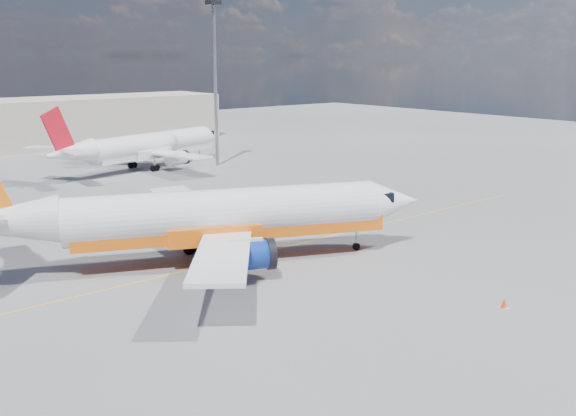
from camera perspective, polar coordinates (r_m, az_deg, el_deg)
ground at (r=47.59m, az=-1.12°, el=-5.05°), size 240.00×240.00×0.00m
taxi_line at (r=49.87m, az=-3.26°, el=-4.19°), size 70.00×0.15×0.01m
terminal_main at (r=115.81m, az=-22.86°, el=6.87°), size 70.00×14.00×8.00m
main_jet at (r=47.42m, az=-6.89°, el=-0.77°), size 34.39×25.91×10.59m
second_jet at (r=89.41m, az=-12.39°, el=5.39°), size 30.82×23.52×9.31m
gse_tug at (r=59.62m, az=1.90°, el=-0.43°), size 2.67×2.00×1.73m
traffic_cone at (r=41.70m, az=18.65°, el=-8.04°), size 0.46×0.46×0.64m
floodlight_mast at (r=89.98m, az=-6.52°, el=12.21°), size 1.62×1.62×22.25m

